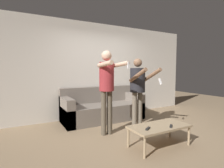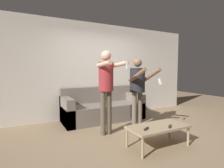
{
  "view_description": "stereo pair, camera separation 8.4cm",
  "coord_description": "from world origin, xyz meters",
  "px_view_note": "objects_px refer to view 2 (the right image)",
  "views": [
    {
      "loc": [
        -2.1,
        -3.01,
        1.35
      ],
      "look_at": [
        -0.09,
        0.71,
        1.02
      ],
      "focal_mm": 28.0,
      "sensor_mm": 36.0,
      "label": 1
    },
    {
      "loc": [
        -2.02,
        -3.05,
        1.35
      ],
      "look_at": [
        -0.09,
        0.71,
        1.02
      ],
      "focal_mm": 28.0,
      "sensor_mm": 36.0,
      "label": 2
    }
  ],
  "objects_px": {
    "coffee_table": "(158,128)",
    "remote_near": "(170,126)",
    "person_standing_right": "(138,85)",
    "couch": "(103,109)",
    "person_standing_left": "(106,83)",
    "remote_far": "(146,129)"
  },
  "relations": [
    {
      "from": "coffee_table",
      "to": "couch",
      "type": "bearing_deg",
      "value": 94.67
    },
    {
      "from": "couch",
      "to": "person_standing_right",
      "type": "distance_m",
      "value": 1.34
    },
    {
      "from": "person_standing_right",
      "to": "remote_near",
      "type": "xyz_separation_m",
      "value": [
        -0.1,
        -1.09,
        -0.63
      ]
    },
    {
      "from": "person_standing_left",
      "to": "remote_far",
      "type": "relative_size",
      "value": 11.95
    },
    {
      "from": "couch",
      "to": "person_standing_right",
      "type": "xyz_separation_m",
      "value": [
        0.4,
        -1.06,
        0.72
      ]
    },
    {
      "from": "coffee_table",
      "to": "remote_near",
      "type": "xyz_separation_m",
      "value": [
        0.13,
        -0.15,
        0.05
      ]
    },
    {
      "from": "coffee_table",
      "to": "remote_near",
      "type": "height_order",
      "value": "remote_near"
    },
    {
      "from": "person_standing_left",
      "to": "coffee_table",
      "type": "bearing_deg",
      "value": -59.29
    },
    {
      "from": "person_standing_right",
      "to": "coffee_table",
      "type": "bearing_deg",
      "value": -103.87
    },
    {
      "from": "remote_far",
      "to": "couch",
      "type": "bearing_deg",
      "value": 86.04
    },
    {
      "from": "coffee_table",
      "to": "remote_far",
      "type": "bearing_deg",
      "value": -169.52
    },
    {
      "from": "couch",
      "to": "person_standing_right",
      "type": "height_order",
      "value": "person_standing_right"
    },
    {
      "from": "person_standing_right",
      "to": "remote_near",
      "type": "relative_size",
      "value": 11.56
    },
    {
      "from": "person_standing_left",
      "to": "remote_far",
      "type": "xyz_separation_m",
      "value": [
        0.25,
        -1.0,
        -0.71
      ]
    },
    {
      "from": "person_standing_right",
      "to": "remote_near",
      "type": "height_order",
      "value": "person_standing_right"
    },
    {
      "from": "couch",
      "to": "coffee_table",
      "type": "bearing_deg",
      "value": -85.33
    },
    {
      "from": "coffee_table",
      "to": "person_standing_left",
      "type": "bearing_deg",
      "value": 120.71
    },
    {
      "from": "coffee_table",
      "to": "remote_far",
      "type": "xyz_separation_m",
      "value": [
        -0.31,
        -0.06,
        0.05
      ]
    },
    {
      "from": "couch",
      "to": "coffee_table",
      "type": "distance_m",
      "value": 2.01
    },
    {
      "from": "remote_near",
      "to": "remote_far",
      "type": "bearing_deg",
      "value": 168.32
    },
    {
      "from": "coffee_table",
      "to": "remote_near",
      "type": "relative_size",
      "value": 7.77
    },
    {
      "from": "couch",
      "to": "remote_near",
      "type": "xyz_separation_m",
      "value": [
        0.3,
        -2.15,
        0.09
      ]
    }
  ]
}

